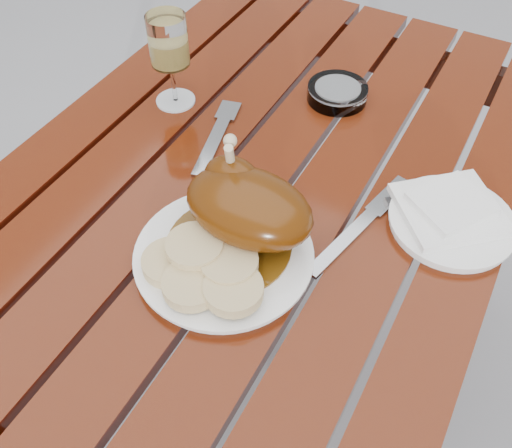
{
  "coord_description": "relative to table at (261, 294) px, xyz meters",
  "views": [
    {
      "loc": [
        0.33,
        -0.62,
        1.41
      ],
      "look_at": [
        0.06,
        -0.14,
        0.78
      ],
      "focal_mm": 40.0,
      "sensor_mm": 36.0,
      "label": 1
    }
  ],
  "objects": [
    {
      "name": "ground",
      "position": [
        0.0,
        0.0,
        -0.38
      ],
      "size": [
        60.0,
        60.0,
        0.0
      ],
      "primitive_type": "plane",
      "color": "slate",
      "rests_on": "ground"
    },
    {
      "name": "side_plate",
      "position": [
        0.31,
        0.02,
        0.38
      ],
      "size": [
        0.21,
        0.21,
        0.02
      ],
      "primitive_type": "cylinder",
      "rotation": [
        0.0,
        0.0,
        0.11
      ],
      "color": "white",
      "rests_on": "table"
    },
    {
      "name": "roast_duck",
      "position": [
        0.05,
        -0.15,
        0.44
      ],
      "size": [
        0.2,
        0.19,
        0.14
      ],
      "color": "#553209",
      "rests_on": "dinner_plate"
    },
    {
      "name": "knife",
      "position": [
        0.19,
        -0.06,
        0.38
      ],
      "size": [
        0.07,
        0.22,
        0.01
      ],
      "primitive_type": "cube",
      "rotation": [
        0.0,
        0.0,
        -0.22
      ],
      "color": "gray",
      "rests_on": "table"
    },
    {
      "name": "table",
      "position": [
        0.0,
        0.0,
        0.0
      ],
      "size": [
        0.8,
        1.2,
        0.75
      ],
      "primitive_type": "cube",
      "color": "#5E230B",
      "rests_on": "ground"
    },
    {
      "name": "wine_glass",
      "position": [
        -0.23,
        0.08,
        0.46
      ],
      "size": [
        0.1,
        0.1,
        0.17
      ],
      "primitive_type": "cylinder",
      "rotation": [
        0.0,
        0.0,
        0.4
      ],
      "color": "tan",
      "rests_on": "table"
    },
    {
      "name": "dinner_plate",
      "position": [
        0.04,
        -0.2,
        0.38
      ],
      "size": [
        0.29,
        0.29,
        0.02
      ],
      "primitive_type": "cylinder",
      "rotation": [
        0.0,
        0.0,
        -0.14
      ],
      "color": "white",
      "rests_on": "table"
    },
    {
      "name": "fork",
      "position": [
        -0.11,
        0.02,
        0.38
      ],
      "size": [
        0.07,
        0.19,
        0.01
      ],
      "primitive_type": "cube",
      "rotation": [
        0.0,
        0.0,
        0.25
      ],
      "color": "gray",
      "rests_on": "table"
    },
    {
      "name": "bread_dumplings",
      "position": [
        0.04,
        -0.25,
        0.41
      ],
      "size": [
        0.18,
        0.13,
        0.03
      ],
      "color": "#D8BC83",
      "rests_on": "dinner_plate"
    },
    {
      "name": "ashtray",
      "position": [
        0.03,
        0.24,
        0.39
      ],
      "size": [
        0.15,
        0.15,
        0.03
      ],
      "primitive_type": "cylinder",
      "rotation": [
        0.0,
        0.0,
        0.41
      ],
      "color": "#B2B7BC",
      "rests_on": "table"
    },
    {
      "name": "napkin",
      "position": [
        0.3,
        0.03,
        0.4
      ],
      "size": [
        0.2,
        0.2,
        0.01
      ],
      "primitive_type": "cube",
      "rotation": [
        0.0,
        0.0,
        0.73
      ],
      "color": "white",
      "rests_on": "side_plate"
    }
  ]
}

